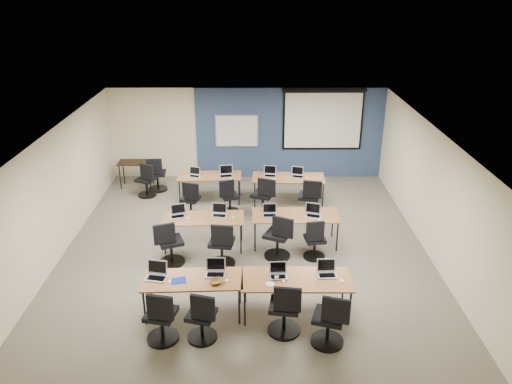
{
  "coord_description": "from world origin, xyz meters",
  "views": [
    {
      "loc": [
        0.17,
        -9.65,
        5.6
      ],
      "look_at": [
        0.24,
        0.4,
        1.25
      ],
      "focal_mm": 35.0,
      "sensor_mm": 36.0,
      "label": 1
    }
  ],
  "objects_px": {
    "laptop_7": "(313,213)",
    "task_chair_0": "(161,321)",
    "task_chair_10": "(264,199)",
    "task_chair_1": "(202,320)",
    "laptop_1": "(216,270)",
    "task_chair_2": "(285,313)",
    "projector_screen": "(323,116)",
    "training_table_front_right": "(296,281)",
    "utility_table": "(136,165)",
    "laptop_8": "(195,174)",
    "laptop_11": "(298,174)",
    "training_table_mid_right": "(295,216)",
    "laptop_6": "(270,212)",
    "training_table_back_left": "(210,177)",
    "spare_chair_a": "(157,177)",
    "laptop_5": "(219,212)",
    "laptop_0": "(157,274)",
    "training_table_mid_left": "(203,219)",
    "task_chair_6": "(279,240)",
    "laptop_10": "(270,173)",
    "whiteboard": "(237,131)",
    "laptop_4": "(178,213)",
    "task_chair_7": "(315,243)",
    "training_table_front_left": "(193,281)",
    "task_chair_3": "(330,324)",
    "laptop_2": "(278,273)",
    "laptop_9": "(226,173)",
    "task_chair_9": "(229,199)",
    "laptop_3": "(327,271)",
    "task_chair_4": "(170,246)",
    "task_chair_11": "(309,201)",
    "task_chair_8": "(191,202)"
  },
  "relations": [
    {
      "from": "laptop_4",
      "to": "training_table_mid_right",
      "type": "bearing_deg",
      "value": -16.91
    },
    {
      "from": "training_table_mid_left",
      "to": "laptop_10",
      "type": "relative_size",
      "value": 5.4
    },
    {
      "from": "laptop_1",
      "to": "utility_table",
      "type": "bearing_deg",
      "value": 115.8
    },
    {
      "from": "whiteboard",
      "to": "laptop_7",
      "type": "xyz_separation_m",
      "value": [
        1.8,
        -4.15,
        -0.66
      ]
    },
    {
      "from": "laptop_1",
      "to": "task_chair_2",
      "type": "distance_m",
      "value": 1.46
    },
    {
      "from": "training_table_mid_right",
      "to": "utility_table",
      "type": "bearing_deg",
      "value": 141.31
    },
    {
      "from": "task_chair_0",
      "to": "utility_table",
      "type": "height_order",
      "value": "task_chair_0"
    },
    {
      "from": "whiteboard",
      "to": "laptop_11",
      "type": "relative_size",
      "value": 3.98
    },
    {
      "from": "training_table_front_right",
      "to": "utility_table",
      "type": "distance_m",
      "value": 7.25
    },
    {
      "from": "laptop_7",
      "to": "task_chair_0",
      "type": "bearing_deg",
      "value": -114.12
    },
    {
      "from": "training_table_mid_left",
      "to": "task_chair_3",
      "type": "bearing_deg",
      "value": -55.35
    },
    {
      "from": "laptop_5",
      "to": "task_chair_8",
      "type": "relative_size",
      "value": 0.34
    },
    {
      "from": "task_chair_7",
      "to": "training_table_mid_right",
      "type": "bearing_deg",
      "value": 110.61
    },
    {
      "from": "task_chair_1",
      "to": "laptop_4",
      "type": "relative_size",
      "value": 2.99
    },
    {
      "from": "laptop_1",
      "to": "laptop_10",
      "type": "relative_size",
      "value": 1.06
    },
    {
      "from": "laptop_5",
      "to": "training_table_back_left",
      "type": "bearing_deg",
      "value": 107.3
    },
    {
      "from": "laptop_1",
      "to": "laptop_11",
      "type": "height_order",
      "value": "laptop_1"
    },
    {
      "from": "task_chair_11",
      "to": "training_table_front_left",
      "type": "bearing_deg",
      "value": -110.18
    },
    {
      "from": "training_table_mid_right",
      "to": "laptop_6",
      "type": "bearing_deg",
      "value": -179.88
    },
    {
      "from": "training_table_mid_right",
      "to": "laptop_10",
      "type": "height_order",
      "value": "laptop_10"
    },
    {
      "from": "whiteboard",
      "to": "task_chair_1",
      "type": "bearing_deg",
      "value": -92.89
    },
    {
      "from": "task_chair_3",
      "to": "laptop_8",
      "type": "height_order",
      "value": "task_chair_3"
    },
    {
      "from": "laptop_10",
      "to": "task_chair_10",
      "type": "height_order",
      "value": "task_chair_10"
    },
    {
      "from": "laptop_3",
      "to": "task_chair_3",
      "type": "bearing_deg",
      "value": -96.32
    },
    {
      "from": "laptop_2",
      "to": "task_chair_10",
      "type": "bearing_deg",
      "value": 90.29
    },
    {
      "from": "laptop_9",
      "to": "laptop_10",
      "type": "height_order",
      "value": "laptop_9"
    },
    {
      "from": "laptop_10",
      "to": "spare_chair_a",
      "type": "xyz_separation_m",
      "value": [
        -3.16,
        0.7,
        -0.38
      ]
    },
    {
      "from": "laptop_0",
      "to": "task_chair_0",
      "type": "height_order",
      "value": "task_chair_0"
    },
    {
      "from": "laptop_0",
      "to": "task_chair_0",
      "type": "distance_m",
      "value": 0.93
    },
    {
      "from": "laptop_9",
      "to": "task_chair_9",
      "type": "xyz_separation_m",
      "value": [
        0.1,
        -0.77,
        -0.4
      ]
    },
    {
      "from": "projector_screen",
      "to": "task_chair_8",
      "type": "relative_size",
      "value": 2.49
    },
    {
      "from": "training_table_back_left",
      "to": "spare_chair_a",
      "type": "relative_size",
      "value": 1.67
    },
    {
      "from": "task_chair_10",
      "to": "task_chair_1",
      "type": "bearing_deg",
      "value": -80.67
    },
    {
      "from": "training_table_front_right",
      "to": "utility_table",
      "type": "relative_size",
      "value": 2.01
    },
    {
      "from": "task_chair_1",
      "to": "laptop_7",
      "type": "bearing_deg",
      "value": 71.85
    },
    {
      "from": "laptop_3",
      "to": "task_chair_9",
      "type": "relative_size",
      "value": 0.35
    },
    {
      "from": "training_table_front_left",
      "to": "task_chair_10",
      "type": "distance_m",
      "value": 4.28
    },
    {
      "from": "task_chair_4",
      "to": "laptop_8",
      "type": "distance_m",
      "value": 3.25
    },
    {
      "from": "training_table_front_left",
      "to": "task_chair_6",
      "type": "distance_m",
      "value": 2.52
    },
    {
      "from": "task_chair_1",
      "to": "projector_screen",
      "type": "bearing_deg",
      "value": 84.42
    },
    {
      "from": "training_table_mid_left",
      "to": "laptop_1",
      "type": "height_order",
      "value": "laptop_1"
    },
    {
      "from": "training_table_mid_left",
      "to": "task_chair_0",
      "type": "bearing_deg",
      "value": -98.2
    },
    {
      "from": "laptop_2",
      "to": "laptop_10",
      "type": "distance_m",
      "value": 4.84
    },
    {
      "from": "task_chair_6",
      "to": "laptop_10",
      "type": "relative_size",
      "value": 3.15
    },
    {
      "from": "projector_screen",
      "to": "task_chair_1",
      "type": "bearing_deg",
      "value": -111.29
    },
    {
      "from": "laptop_8",
      "to": "laptop_11",
      "type": "distance_m",
      "value": 2.74
    },
    {
      "from": "task_chair_11",
      "to": "training_table_mid_left",
      "type": "bearing_deg",
      "value": -136.98
    },
    {
      "from": "training_table_mid_left",
      "to": "task_chair_8",
      "type": "xyz_separation_m",
      "value": [
        -0.46,
        1.55,
        -0.29
      ]
    },
    {
      "from": "task_chair_10",
      "to": "whiteboard",
      "type": "bearing_deg",
      "value": 128.3
    },
    {
      "from": "laptop_1",
      "to": "laptop_5",
      "type": "bearing_deg",
      "value": 92.85
    }
  ]
}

